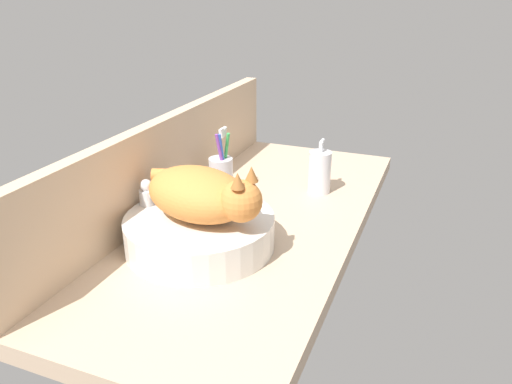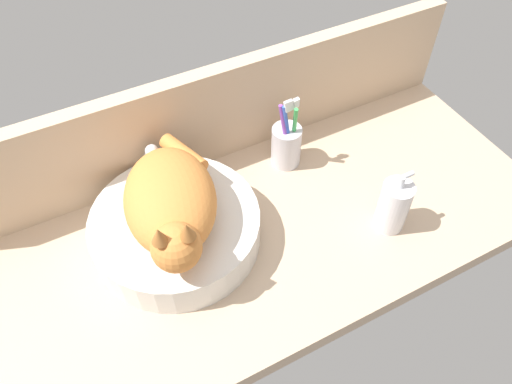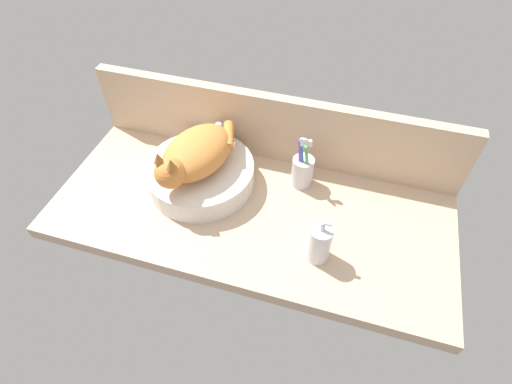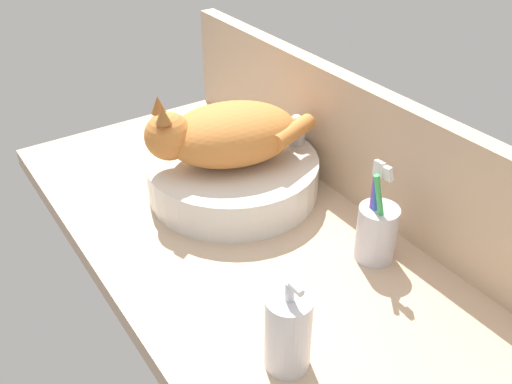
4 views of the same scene
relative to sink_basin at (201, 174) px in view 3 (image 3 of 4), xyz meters
The scene contains 7 objects.
ground_plane 19.60cm from the sink_basin, 16.81° to the right, with size 118.79×52.32×4.00cm, color tan.
backsplash_panel 27.28cm from the sink_basin, 46.54° to the left, with size 118.79×3.60×23.34cm, color #CCAD8C.
sink_basin is the anchor object (origin of this frame).
cat 9.57cm from the sink_basin, 101.99° to the right, with size 22.98×30.82×14.00cm.
faucet 13.56cm from the sink_basin, 84.30° to the left, with size 3.89×11.86×13.60cm.
soap_dispenser 43.52cm from the sink_basin, 22.42° to the right, with size 6.26×6.26×15.13cm.
toothbrush_cup 31.58cm from the sink_basin, 16.58° to the left, with size 6.69×6.69×18.71cm.
Camera 3 is at (23.61, -73.03, 91.94)cm, focal length 28.00 mm.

